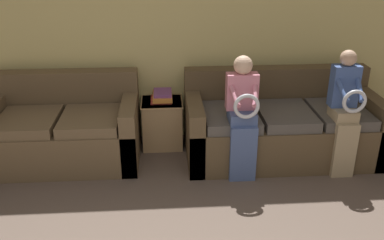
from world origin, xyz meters
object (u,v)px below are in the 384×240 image
object	(u,v)px
side_shelf	(162,123)
child_right_seated	(345,108)
couch_main	(281,127)
child_left_seated	(243,112)
couch_side	(64,131)
book_stack	(162,96)

from	to	relation	value
side_shelf	child_right_seated	bearing A→B (deg)	-21.49
couch_main	child_left_seated	distance (m)	0.74
child_left_seated	side_shelf	world-z (taller)	child_left_seated
couch_side	side_shelf	xyz separation A→B (m)	(1.07, 0.26, -0.05)
child_left_seated	child_right_seated	size ratio (longest dim) A/B	0.97
child_right_seated	book_stack	world-z (taller)	child_right_seated
child_right_seated	side_shelf	distance (m)	2.01
couch_side	child_left_seated	size ratio (longest dim) A/B	1.30
couch_side	child_left_seated	world-z (taller)	child_left_seated
couch_main	couch_side	bearing A→B (deg)	178.48
couch_side	side_shelf	distance (m)	1.10
couch_side	couch_main	bearing A→B (deg)	-1.52
couch_main	couch_side	distance (m)	2.38
couch_main	side_shelf	distance (m)	1.35
side_shelf	child_left_seated	bearing A→B (deg)	-42.21
child_left_seated	side_shelf	xyz separation A→B (m)	(-0.80, 0.72, -0.41)
child_right_seated	side_shelf	world-z (taller)	child_right_seated
child_left_seated	couch_side	bearing A→B (deg)	165.98
child_right_seated	side_shelf	size ratio (longest dim) A/B	2.31
child_left_seated	book_stack	size ratio (longest dim) A/B	3.86
couch_main	couch_side	xyz separation A→B (m)	(-2.38, 0.06, -0.01)
couch_main	child_right_seated	xyz separation A→B (m)	(0.52, -0.40, 0.37)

